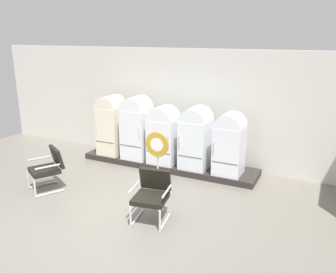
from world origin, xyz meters
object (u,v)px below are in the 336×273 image
armchair_left (48,167)px  refrigerator_4 (229,142)px  refrigerator_2 (163,133)px  refrigerator_3 (196,136)px  refrigerator_1 (137,126)px  armchair_right (152,193)px  sign_stand (157,162)px  refrigerator_0 (111,123)px

armchair_left → refrigerator_4: bearing=33.4°
refrigerator_2 → refrigerator_3: bearing=3.1°
refrigerator_1 → armchair_right: 3.02m
refrigerator_1 → refrigerator_4: 2.49m
refrigerator_3 → sign_stand: refrigerator_3 is taller
refrigerator_4 → armchair_right: refrigerator_4 is taller
refrigerator_3 → refrigerator_4: size_ratio=1.04×
sign_stand → armchair_left: bearing=-158.5°
refrigerator_1 → refrigerator_3: size_ratio=1.08×
refrigerator_0 → sign_stand: bearing=-33.1°
refrigerator_0 → refrigerator_4: bearing=-0.3°
refrigerator_0 → refrigerator_2: size_ratio=1.09×
refrigerator_2 → armchair_left: (-1.70, -2.23, -0.39)m
refrigerator_0 → armchair_left: (-0.11, -2.26, -0.47)m
armchair_right → sign_stand: sign_stand is taller
refrigerator_2 → refrigerator_1: bearing=178.1°
refrigerator_1 → sign_stand: 1.93m
refrigerator_1 → armchair_left: (-0.91, -2.25, -0.49)m
armchair_right → sign_stand: 1.14m
refrigerator_1 → refrigerator_2: bearing=-1.9°
refrigerator_2 → refrigerator_4: (1.69, 0.01, -0.00)m
refrigerator_4 → armchair_left: bearing=-146.6°
armchair_right → sign_stand: (-0.43, 1.04, 0.18)m
refrigerator_4 → armchair_left: 4.08m
refrigerator_1 → armchair_left: 2.48m
refrigerator_4 → armchair_left: size_ratio=1.55×
armchair_left → sign_stand: sign_stand is taller
refrigerator_3 → armchair_left: size_ratio=1.62×
refrigerator_3 → refrigerator_4: 0.85m
refrigerator_3 → refrigerator_0: bearing=-179.6°
refrigerator_0 → refrigerator_4: refrigerator_0 is taller
refrigerator_3 → armchair_left: (-2.54, -2.27, -0.42)m
refrigerator_0 → refrigerator_1: (0.79, -0.00, 0.02)m
refrigerator_2 → sign_stand: size_ratio=1.08×
armchair_left → armchair_right: 2.66m
refrigerator_4 → armchair_left: refrigerator_4 is taller
refrigerator_3 → armchair_right: (0.11, -2.44, -0.42)m
armchair_left → armchair_right: same height
refrigerator_4 → refrigerator_0: bearing=179.7°
armchair_right → sign_stand: bearing=112.4°
armchair_left → refrigerator_1: bearing=68.0°
refrigerator_4 → armchair_right: bearing=-107.0°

